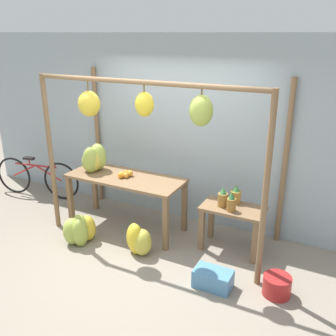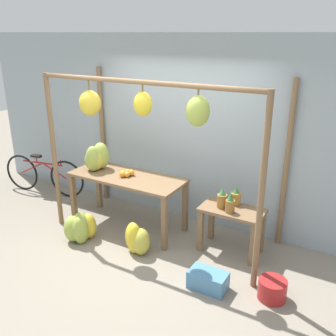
# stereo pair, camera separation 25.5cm
# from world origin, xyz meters

# --- Properties ---
(ground_plane) EXTENTS (20.00, 20.00, 0.00)m
(ground_plane) POSITION_xyz_m (0.00, 0.00, 0.00)
(ground_plane) COLOR gray
(shop_wall_back) EXTENTS (8.00, 0.08, 2.80)m
(shop_wall_back) POSITION_xyz_m (0.00, 1.47, 1.40)
(shop_wall_back) COLOR #99A8B2
(shop_wall_back) RESTS_ON ground_plane
(stall_awning) EXTENTS (3.15, 1.27, 2.28)m
(stall_awning) POSITION_xyz_m (-0.02, 0.49, 1.68)
(stall_awning) COLOR brown
(stall_awning) RESTS_ON ground_plane
(display_table_main) EXTENTS (1.73, 0.70, 0.82)m
(display_table_main) POSITION_xyz_m (-0.57, 0.73, 0.70)
(display_table_main) COLOR brown
(display_table_main) RESTS_ON ground_plane
(display_table_side) EXTENTS (0.83, 0.46, 0.63)m
(display_table_side) POSITION_xyz_m (1.03, 0.85, 0.47)
(display_table_side) COLOR brown
(display_table_side) RESTS_ON ground_plane
(banana_pile_on_table) EXTENTS (0.41, 0.49, 0.41)m
(banana_pile_on_table) POSITION_xyz_m (-1.13, 0.71, 1.00)
(banana_pile_on_table) COLOR gold
(banana_pile_on_table) RESTS_ON display_table_main
(orange_pile) EXTENTS (0.17, 0.21, 0.10)m
(orange_pile) POSITION_xyz_m (-0.57, 0.71, 0.86)
(orange_pile) COLOR orange
(orange_pile) RESTS_ON display_table_main
(pineapple_cluster) EXTENTS (0.27, 0.40, 0.27)m
(pineapple_cluster) POSITION_xyz_m (0.97, 0.87, 0.74)
(pineapple_cluster) COLOR olive
(pineapple_cluster) RESTS_ON display_table_side
(banana_pile_ground_left) EXTENTS (0.47, 0.51, 0.42)m
(banana_pile_ground_left) POSITION_xyz_m (-0.91, 0.04, 0.20)
(banana_pile_ground_left) COLOR yellow
(banana_pile_ground_left) RESTS_ON ground_plane
(banana_pile_ground_right) EXTENTS (0.48, 0.37, 0.44)m
(banana_pile_ground_right) POSITION_xyz_m (-0.05, 0.18, 0.20)
(banana_pile_ground_right) COLOR gold
(banana_pile_ground_right) RESTS_ON ground_plane
(fruit_crate_white) EXTENTS (0.44, 0.26, 0.21)m
(fruit_crate_white) POSITION_xyz_m (1.10, -0.03, 0.11)
(fruit_crate_white) COLOR #4C84B2
(fruit_crate_white) RESTS_ON ground_plane
(blue_bucket) EXTENTS (0.32, 0.32, 0.23)m
(blue_bucket) POSITION_xyz_m (1.79, 0.17, 0.12)
(blue_bucket) COLOR #AD2323
(blue_bucket) RESTS_ON ground_plane
(parked_bicycle) EXTENTS (1.64, 0.33, 0.72)m
(parked_bicycle) POSITION_xyz_m (-2.63, 0.98, 0.36)
(parked_bicycle) COLOR black
(parked_bicycle) RESTS_ON ground_plane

